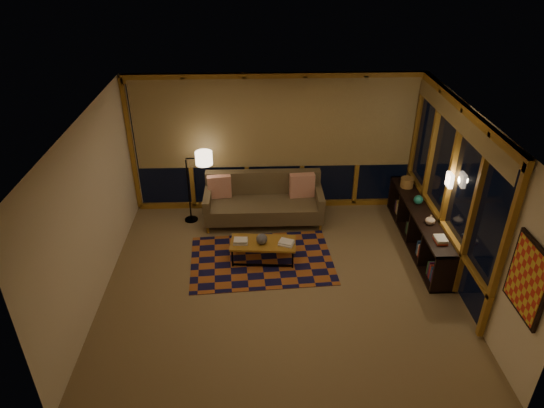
{
  "coord_description": "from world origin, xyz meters",
  "views": [
    {
      "loc": [
        -0.35,
        -6.09,
        4.94
      ],
      "look_at": [
        -0.12,
        0.51,
        1.15
      ],
      "focal_mm": 32.0,
      "sensor_mm": 36.0,
      "label": 1
    }
  ],
  "objects_px": {
    "floor_lamp": "(188,187)",
    "sofa": "(264,201)",
    "coffee_table": "(263,251)",
    "bookshelf": "(419,228)"
  },
  "relations": [
    {
      "from": "sofa",
      "to": "floor_lamp",
      "type": "height_order",
      "value": "floor_lamp"
    },
    {
      "from": "bookshelf",
      "to": "sofa",
      "type": "bearing_deg",
      "value": 162.3
    },
    {
      "from": "sofa",
      "to": "coffee_table",
      "type": "relative_size",
      "value": 2.02
    },
    {
      "from": "coffee_table",
      "to": "floor_lamp",
      "type": "height_order",
      "value": "floor_lamp"
    },
    {
      "from": "sofa",
      "to": "floor_lamp",
      "type": "relative_size",
      "value": 1.54
    },
    {
      "from": "floor_lamp",
      "to": "sofa",
      "type": "bearing_deg",
      "value": -6.05
    },
    {
      "from": "sofa",
      "to": "floor_lamp",
      "type": "distance_m",
      "value": 1.43
    },
    {
      "from": "sofa",
      "to": "bookshelf",
      "type": "bearing_deg",
      "value": -17.85
    },
    {
      "from": "floor_lamp",
      "to": "coffee_table",
      "type": "bearing_deg",
      "value": -46.46
    },
    {
      "from": "floor_lamp",
      "to": "bookshelf",
      "type": "distance_m",
      "value": 4.25
    }
  ]
}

